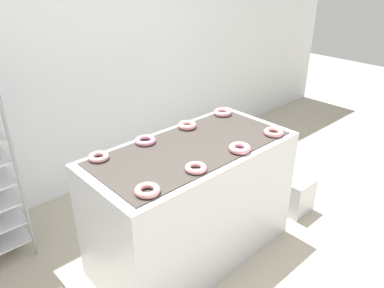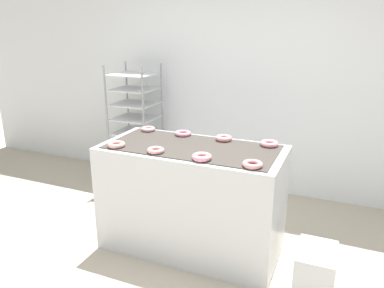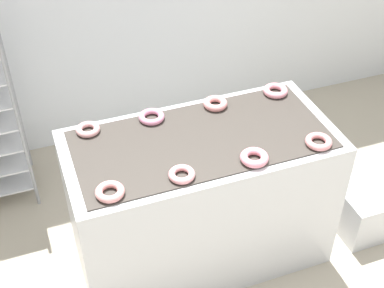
# 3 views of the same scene
# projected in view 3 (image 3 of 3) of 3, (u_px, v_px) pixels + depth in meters

# --- Properties ---
(fryer_machine) EXTENTS (1.54, 0.75, 0.96)m
(fryer_machine) POSITION_uv_depth(u_px,v_px,m) (200.00, 200.00, 3.28)
(fryer_machine) COLOR silver
(fryer_machine) RESTS_ON ground_plane
(glaze_bin) EXTENTS (0.28, 0.39, 0.34)m
(glaze_bin) POSITION_uv_depth(u_px,v_px,m) (358.00, 210.00, 3.64)
(glaze_bin) COLOR silver
(glaze_bin) RESTS_ON ground_plane
(donut_near_left) EXTENTS (0.15, 0.15, 0.04)m
(donut_near_left) POSITION_uv_depth(u_px,v_px,m) (110.00, 192.00, 2.62)
(donut_near_left) COLOR #DB8D8A
(donut_near_left) RESTS_ON fryer_machine
(donut_near_midleft) EXTENTS (0.14, 0.14, 0.04)m
(donut_near_midleft) POSITION_uv_depth(u_px,v_px,m) (182.00, 174.00, 2.72)
(donut_near_midleft) COLOR pink
(donut_near_midleft) RESTS_ON fryer_machine
(donut_near_midright) EXTENTS (0.15, 0.15, 0.04)m
(donut_near_midright) POSITION_uv_depth(u_px,v_px,m) (254.00, 158.00, 2.82)
(donut_near_midright) COLOR pink
(donut_near_midright) RESTS_ON fryer_machine
(donut_near_right) EXTENTS (0.15, 0.15, 0.04)m
(donut_near_right) POSITION_uv_depth(u_px,v_px,m) (319.00, 142.00, 2.93)
(donut_near_right) COLOR #D68687
(donut_near_right) RESTS_ON fryer_machine
(donut_far_left) EXTENTS (0.14, 0.14, 0.04)m
(donut_far_left) POSITION_uv_depth(u_px,v_px,m) (88.00, 129.00, 3.02)
(donut_far_left) COLOR #D59595
(donut_far_left) RESTS_ON fryer_machine
(donut_far_midleft) EXTENTS (0.15, 0.15, 0.04)m
(donut_far_midleft) POSITION_uv_depth(u_px,v_px,m) (152.00, 117.00, 3.11)
(donut_far_midleft) COLOR pink
(donut_far_midleft) RESTS_ON fryer_machine
(donut_far_midright) EXTENTS (0.15, 0.15, 0.04)m
(donut_far_midright) POSITION_uv_depth(u_px,v_px,m) (215.00, 103.00, 3.21)
(donut_far_midright) COLOR pink
(donut_far_midright) RESTS_ON fryer_machine
(donut_far_right) EXTENTS (0.15, 0.15, 0.04)m
(donut_far_right) POSITION_uv_depth(u_px,v_px,m) (275.00, 91.00, 3.32)
(donut_far_right) COLOR pink
(donut_far_right) RESTS_ON fryer_machine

